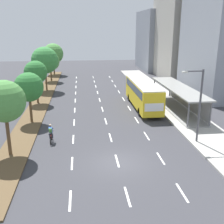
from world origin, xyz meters
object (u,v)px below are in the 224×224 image
object	(u,v)px
bus	(143,92)
median_tree_second	(29,87)
median_tree_fifth	(50,62)
median_tree_farthest	(53,54)
bus_shelter	(180,96)
median_tree_fourth	(45,60)
cyclist	(51,134)
median_tree_third	(36,72)
median_tree_nearest	(4,102)
streetlight	(198,101)

from	to	relation	value
bus	median_tree_second	xyz separation A→B (m)	(-13.34, -4.45, 1.89)
median_tree_fifth	median_tree_farthest	bearing A→B (deg)	90.85
bus_shelter	median_tree_fifth	size ratio (longest dim) A/B	2.56
median_tree_second	median_tree_fourth	distance (m)	16.14
cyclist	median_tree_third	xyz separation A→B (m)	(-3.09, 13.73, 3.50)
bus	median_tree_second	distance (m)	14.19
bus	cyclist	distance (m)	14.80
median_tree_nearest	median_tree_fifth	distance (m)	32.21
median_tree_fifth	median_tree_nearest	bearing A→B (deg)	-90.46
median_tree_fourth	median_tree_fifth	distance (m)	8.13
median_tree_third	bus_shelter	bearing A→B (deg)	-16.51
median_tree_fourth	bus_shelter	bearing A→B (deg)	-37.03
median_tree_second	median_tree_fifth	bearing A→B (deg)	90.35
bus	median_tree_nearest	distance (m)	18.75
cyclist	median_tree_third	bearing A→B (deg)	102.66
median_tree_farthest	streetlight	size ratio (longest dim) A/B	1.03
bus	streetlight	bearing A→B (deg)	-79.53
median_tree_fourth	streetlight	distance (m)	28.17
bus_shelter	median_tree_nearest	distance (m)	21.16
cyclist	median_tree_fifth	bearing A→B (deg)	95.32
median_tree_nearest	median_tree_third	size ratio (longest dim) A/B	1.06
median_tree_nearest	median_tree_farthest	world-z (taller)	median_tree_farthest
cyclist	median_tree_nearest	bearing A→B (deg)	-142.07
cyclist	streetlight	size ratio (longest dim) A/B	0.28
bus_shelter	cyclist	world-z (taller)	bus_shelter
median_tree_nearest	median_tree_farthest	distance (m)	40.26
median_tree_fifth	median_tree_farthest	xyz separation A→B (m)	(-0.12, 8.05, 0.76)
bus	median_tree_farthest	world-z (taller)	median_tree_farthest
cyclist	median_tree_fifth	distance (m)	30.12
median_tree_third	streetlight	world-z (taller)	streetlight
median_tree_fourth	streetlight	size ratio (longest dim) A/B	1.08
bus	cyclist	bearing A→B (deg)	-136.59
bus	streetlight	distance (m)	12.07
bus_shelter	bus	xyz separation A→B (m)	(-4.28, 1.76, 0.20)
bus	median_tree_farthest	bearing A→B (deg)	116.12
bus	median_tree_fourth	xyz separation A→B (m)	(-13.50, 11.65, 2.91)
bus_shelter	median_tree_second	distance (m)	17.95
median_tree_nearest	median_tree_farthest	xyz separation A→B (m)	(0.14, 40.26, 0.06)
bus_shelter	streetlight	distance (m)	10.40
median_tree_farthest	median_tree_nearest	bearing A→B (deg)	-90.20
median_tree_fifth	median_tree_farthest	world-z (taller)	median_tree_farthest
bus_shelter	median_tree_nearest	xyz separation A→B (m)	(-18.03, -10.74, 2.68)
bus_shelter	median_tree_fourth	distance (m)	22.49
median_tree_nearest	median_tree_third	distance (m)	16.10
median_tree_third	median_tree_farthest	xyz separation A→B (m)	(0.19, 24.15, 0.32)
median_tree_nearest	median_tree_fifth	xyz separation A→B (m)	(0.26, 32.20, -0.69)
median_tree_fifth	median_tree_fourth	bearing A→B (deg)	-90.05
bus_shelter	bus	bearing A→B (deg)	157.69
median_tree_second	median_tree_fourth	size ratio (longest dim) A/B	0.77
cyclist	median_tree_second	bearing A→B (deg)	114.86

